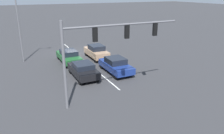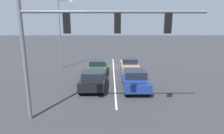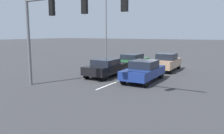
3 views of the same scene
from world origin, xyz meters
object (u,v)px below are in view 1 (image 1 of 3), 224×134
at_px(car_black_midlane_front, 83,70).
at_px(car_navy_leftlane_front, 116,65).
at_px(traffic_signal_gantry, 105,42).
at_px(street_lamp_right_shoulder, 20,21).
at_px(car_tan_leftlane_second, 96,52).
at_px(car_darkgreen_midlane_second, 69,56).

bearing_deg(car_black_midlane_front, car_navy_leftlane_front, 176.83).
xyz_separation_m(car_black_midlane_front, traffic_signal_gantry, (-0.06, 5.06, 3.71)).
height_order(car_navy_leftlane_front, street_lamp_right_shoulder, street_lamp_right_shoulder).
relative_size(car_black_midlane_front, car_tan_leftlane_second, 1.00).
relative_size(car_black_midlane_front, street_lamp_right_shoulder, 0.52).
height_order(car_navy_leftlane_front, traffic_signal_gantry, traffic_signal_gantry).
bearing_deg(car_darkgreen_midlane_second, car_tan_leftlane_second, -177.19).
xyz_separation_m(car_navy_leftlane_front, car_black_midlane_front, (3.35, -0.19, -0.03)).
distance_m(car_navy_leftlane_front, car_tan_leftlane_second, 5.48).
xyz_separation_m(car_navy_leftlane_front, street_lamp_right_shoulder, (7.87, -7.89, 3.90)).
bearing_deg(car_darkgreen_midlane_second, street_lamp_right_shoulder, -29.73).
distance_m(car_black_midlane_front, traffic_signal_gantry, 6.28).
distance_m(car_black_midlane_front, car_tan_leftlane_second, 6.34).
relative_size(car_black_midlane_front, traffic_signal_gantry, 0.47).
distance_m(car_tan_leftlane_second, street_lamp_right_shoulder, 9.19).
distance_m(car_tan_leftlane_second, car_darkgreen_midlane_second, 3.48).
bearing_deg(traffic_signal_gantry, car_navy_leftlane_front, -124.03).
bearing_deg(car_black_midlane_front, car_darkgreen_midlane_second, -90.01).
relative_size(car_darkgreen_midlane_second, street_lamp_right_shoulder, 0.58).
height_order(traffic_signal_gantry, street_lamp_right_shoulder, street_lamp_right_shoulder).
bearing_deg(car_black_midlane_front, street_lamp_right_shoulder, -59.63).
bearing_deg(car_tan_leftlane_second, car_navy_leftlane_front, 88.69).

